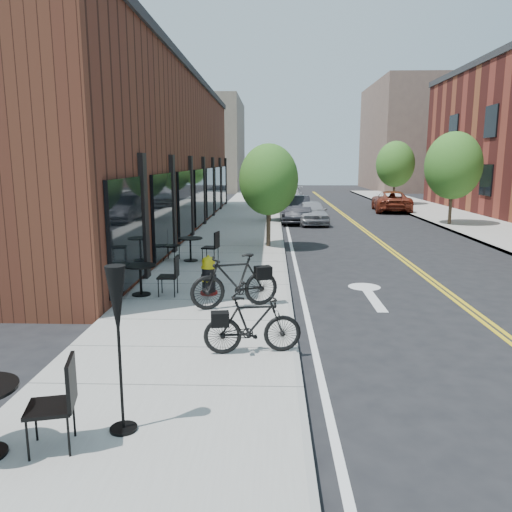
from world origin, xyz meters
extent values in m
plane|color=black|center=(0.00, 0.00, 0.00)|extent=(120.00, 120.00, 0.00)
cube|color=#9E9B93|center=(-2.00, 10.00, 0.06)|extent=(4.00, 70.00, 0.12)
cube|color=#4F2519|center=(-6.50, 14.00, 3.50)|extent=(5.00, 28.00, 7.00)
cube|color=#726656|center=(-8.00, 48.00, 5.00)|extent=(8.00, 14.00, 10.00)
cube|color=brown|center=(16.00, 50.00, 6.00)|extent=(10.00, 16.00, 12.00)
cylinder|color=#382B1E|center=(-0.60, 9.00, 0.93)|extent=(0.16, 0.16, 1.61)
ellipsoid|color=#356B21|center=(-0.60, 9.00, 2.61)|extent=(2.20, 2.20, 2.64)
cylinder|color=#382B1E|center=(-0.60, 17.00, 0.96)|extent=(0.16, 0.16, 1.68)
ellipsoid|color=#356B21|center=(-0.60, 17.00, 2.72)|extent=(2.30, 2.30, 2.76)
cylinder|color=#382B1E|center=(-0.60, 25.00, 0.91)|extent=(0.16, 0.16, 1.57)
ellipsoid|color=#356B21|center=(-0.60, 25.00, 2.54)|extent=(2.10, 2.10, 2.52)
cylinder|color=#382B1E|center=(-0.60, 33.00, 0.98)|extent=(0.16, 0.16, 1.71)
ellipsoid|color=#356B21|center=(-0.60, 33.00, 2.79)|extent=(2.40, 2.40, 2.88)
cylinder|color=#382B1E|center=(8.60, 16.00, 1.03)|extent=(0.16, 0.16, 1.82)
ellipsoid|color=#356B21|center=(8.60, 16.00, 3.06)|extent=(2.80, 2.80, 3.36)
cylinder|color=#382B1E|center=(8.60, 28.00, 1.03)|extent=(0.16, 0.16, 1.82)
ellipsoid|color=#356B21|center=(8.60, 28.00, 3.06)|extent=(2.80, 2.80, 3.36)
cylinder|color=maroon|center=(-1.98, 2.00, 0.15)|extent=(0.47, 0.47, 0.06)
cylinder|color=black|center=(-1.98, 2.00, 0.46)|extent=(0.36, 0.36, 0.62)
cylinder|color=gold|center=(-1.98, 2.00, 0.79)|extent=(0.41, 0.41, 0.04)
cylinder|color=gold|center=(-1.98, 2.00, 0.87)|extent=(0.35, 0.35, 0.15)
ellipsoid|color=gold|center=(-1.98, 2.00, 0.95)|extent=(0.34, 0.34, 0.18)
cylinder|color=gold|center=(-1.98, 2.00, 1.05)|extent=(0.06, 0.06, 0.06)
imported|color=black|center=(-1.27, 0.90, 0.71)|extent=(2.05, 1.19, 1.19)
imported|color=black|center=(-0.78, -1.73, 0.61)|extent=(1.69, 0.70, 0.98)
cylinder|color=black|center=(-3.60, 1.86, 0.14)|extent=(0.44, 0.44, 0.03)
cylinder|color=black|center=(-3.60, 1.86, 0.48)|extent=(0.06, 0.06, 0.70)
cylinder|color=black|center=(-3.60, 1.86, 0.84)|extent=(0.76, 0.76, 0.03)
cylinder|color=black|center=(-3.08, 6.03, 0.14)|extent=(0.54, 0.54, 0.03)
cylinder|color=black|center=(-3.08, 6.03, 0.49)|extent=(0.07, 0.07, 0.72)
cylinder|color=black|center=(-3.08, 6.03, 0.86)|extent=(0.93, 0.93, 0.03)
cylinder|color=black|center=(-2.23, -4.23, 0.14)|extent=(0.33, 0.33, 0.04)
cylinder|color=black|center=(-2.23, -4.23, 1.12)|extent=(0.04, 0.04, 1.95)
cone|color=black|center=(-2.23, -4.23, 1.70)|extent=(0.24, 0.24, 0.86)
imported|color=#95979D|center=(1.60, 16.69, 0.64)|extent=(1.77, 3.85, 1.28)
imported|color=black|center=(0.80, 17.46, 0.71)|extent=(1.56, 4.35, 1.43)
imported|color=#A8A8AC|center=(0.80, 27.27, 0.71)|extent=(2.55, 5.11, 1.43)
imported|color=maroon|center=(7.39, 23.58, 0.68)|extent=(2.77, 5.09, 1.35)
camera|label=1|loc=(-0.47, -9.65, 3.29)|focal=35.00mm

